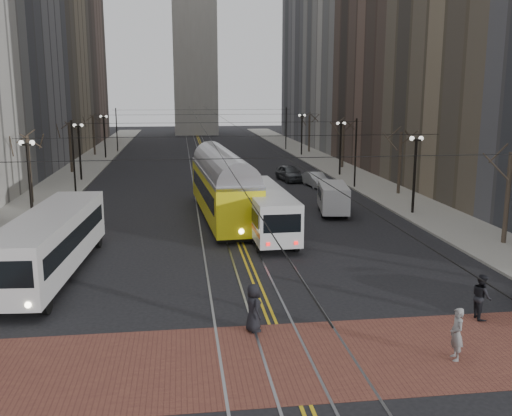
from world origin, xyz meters
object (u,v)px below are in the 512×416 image
object	(u,v)px
transit_bus	(52,245)
streetcar	(223,192)
rear_bus	(264,211)
cargo_van	(333,199)
pedestrian_a	(253,308)
sedan_grey	(290,173)
pedestrian_c	(482,297)
sedan_silver	(316,180)
pedestrian_b	(457,334)

from	to	relation	value
transit_bus	streetcar	bearing A→B (deg)	56.36
streetcar	rear_bus	size ratio (longest dim) A/B	1.42
cargo_van	pedestrian_a	xyz separation A→B (m)	(-8.64, -20.38, -0.16)
transit_bus	streetcar	size ratio (longest dim) A/B	0.79
rear_bus	sedan_grey	bearing A→B (deg)	73.29
rear_bus	pedestrian_c	xyz separation A→B (m)	(6.67, -15.17, -0.53)
rear_bus	cargo_van	distance (m)	7.94
pedestrian_a	sedan_silver	bearing A→B (deg)	-30.93
transit_bus	pedestrian_c	bearing A→B (deg)	-19.62
rear_bus	sedan_silver	distance (m)	19.28
sedan_silver	cargo_van	bearing A→B (deg)	-105.63
streetcar	sedan_grey	size ratio (longest dim) A/B	3.37
rear_bus	pedestrian_b	xyz separation A→B (m)	(3.96, -18.46, -0.53)
streetcar	pedestrian_b	xyz separation A→B (m)	(6.26, -23.63, -0.95)
streetcar	sedan_grey	distance (m)	18.29
sedan_silver	pedestrian_a	bearing A→B (deg)	-115.47
transit_bus	streetcar	distance (m)	15.52
rear_bus	pedestrian_c	bearing A→B (deg)	-67.89
streetcar	pedestrian_b	world-z (taller)	streetcar
pedestrian_c	cargo_van	bearing A→B (deg)	8.33
cargo_van	sedan_silver	distance (m)	12.59
sedan_silver	sedan_grey	bearing A→B (deg)	107.43
streetcar	pedestrian_c	xyz separation A→B (m)	(8.97, -20.35, -0.94)
rear_bus	pedestrian_b	size ratio (longest dim) A/B	6.08
rear_bus	sedan_grey	size ratio (longest dim) A/B	2.38
cargo_van	sedan_grey	xyz separation A→B (m)	(-0.18, 16.33, -0.31)
cargo_van	pedestrian_b	size ratio (longest dim) A/B	2.73
transit_bus	pedestrian_c	size ratio (longest dim) A/B	6.80
streetcar	sedan_silver	distance (m)	16.02
transit_bus	cargo_van	xyz separation A→B (m)	(17.76, 12.32, -0.47)
transit_bus	pedestrian_a	distance (m)	12.18
transit_bus	cargo_van	distance (m)	21.62
sedan_grey	pedestrian_c	distance (m)	36.72
streetcar	pedestrian_c	size ratio (longest dim) A/B	8.57
sedan_grey	pedestrian_b	distance (m)	40.03
transit_bus	pedestrian_a	world-z (taller)	transit_bus
pedestrian_c	pedestrian_a	bearing A→B (deg)	96.40
transit_bus	sedan_grey	xyz separation A→B (m)	(17.58, 28.65, -0.78)
transit_bus	sedan_grey	world-z (taller)	transit_bus
streetcar	sedan_grey	xyz separation A→B (m)	(8.10, 16.36, -1.08)
streetcar	sedan_silver	xyz separation A→B (m)	(9.94, 12.51, -1.20)
sedan_grey	sedan_silver	bearing A→B (deg)	-73.55
pedestrian_a	pedestrian_b	xyz separation A→B (m)	(6.62, -3.28, -0.02)
cargo_van	sedan_silver	world-z (taller)	cargo_van
rear_bus	sedan_grey	xyz separation A→B (m)	(5.80, 21.53, -0.67)
rear_bus	pedestrian_b	bearing A→B (deg)	-79.52
sedan_grey	sedan_silver	xyz separation A→B (m)	(1.84, -3.85, -0.12)
transit_bus	pedestrian_b	world-z (taller)	transit_bus
streetcar	pedestrian_b	size ratio (longest dim) A/B	8.62
sedan_silver	pedestrian_b	xyz separation A→B (m)	(-3.68, -36.14, 0.25)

